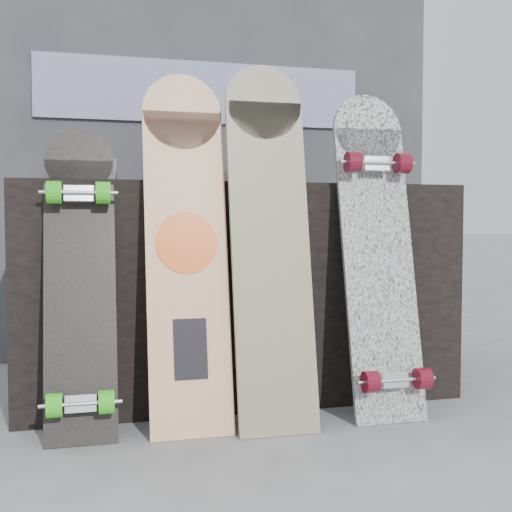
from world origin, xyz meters
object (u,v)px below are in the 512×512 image
object	(u,v)px
vendor_table	(236,290)
longboard_celtic	(270,231)
longboard_cascadia	(378,247)
skateboard_dark	(80,276)
longboard_geisha	(186,238)

from	to	relation	value
vendor_table	longboard_celtic	size ratio (longest dim) A/B	1.35
vendor_table	longboard_celtic	xyz separation A→B (m)	(0.02, -0.42, 0.23)
vendor_table	longboard_cascadia	bearing A→B (deg)	-44.29
longboard_cascadia	skateboard_dark	bearing A→B (deg)	178.57
vendor_table	skateboard_dark	world-z (taller)	skateboard_dark
longboard_geisha	skateboard_dark	size ratio (longest dim) A/B	1.19
longboard_celtic	longboard_cascadia	size ratio (longest dim) A/B	1.06
vendor_table	longboard_geisha	bearing A→B (deg)	-123.05
longboard_geisha	skateboard_dark	bearing A→B (deg)	179.93
longboard_celtic	skateboard_dark	bearing A→B (deg)	175.68
vendor_table	skateboard_dark	xyz separation A→B (m)	(-0.58, -0.38, 0.10)
longboard_geisha	skateboard_dark	world-z (taller)	longboard_geisha
longboard_geisha	skateboard_dark	distance (m)	0.35
longboard_celtic	longboard_cascadia	xyz separation A→B (m)	(0.39, 0.02, -0.05)
longboard_geisha	longboard_cascadia	world-z (taller)	longboard_geisha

